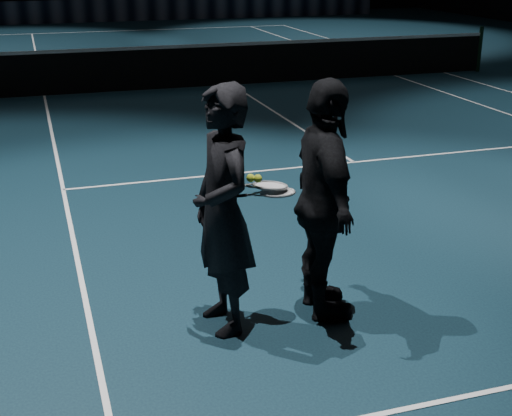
% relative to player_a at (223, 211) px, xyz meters
% --- Properties ---
extents(floor, '(36.00, 36.00, 0.00)m').
position_rel_player_a_xyz_m(floor, '(3.04, 10.40, -1.01)').
color(floor, black).
rests_on(floor, ground).
extents(court_lines, '(10.98, 23.78, 0.01)m').
position_rel_player_a_xyz_m(court_lines, '(3.04, 10.40, -1.00)').
color(court_lines, white).
rests_on(court_lines, floor).
extents(net_post_right, '(0.10, 0.10, 1.10)m').
position_rel_player_a_xyz_m(net_post_right, '(9.44, 10.40, -0.46)').
color(net_post_right, black).
rests_on(net_post_right, floor).
extents(net_mesh, '(12.80, 0.02, 0.86)m').
position_rel_player_a_xyz_m(net_mesh, '(3.04, 10.40, -0.56)').
color(net_mesh, black).
rests_on(net_mesh, floor).
extents(net_tape, '(12.80, 0.03, 0.07)m').
position_rel_player_a_xyz_m(net_tape, '(3.04, 10.40, -0.09)').
color(net_tape, white).
rests_on(net_tape, net_mesh).
extents(sponsor_backdrop, '(22.00, 0.15, 0.90)m').
position_rel_player_a_xyz_m(sponsor_backdrop, '(3.04, 25.90, -0.56)').
color(sponsor_backdrop, black).
rests_on(sponsor_backdrop, floor).
extents(player_a, '(0.56, 0.79, 2.01)m').
position_rel_player_a_xyz_m(player_a, '(0.00, 0.00, 0.00)').
color(player_a, black).
rests_on(player_a, floor).
extents(player_b, '(0.62, 1.23, 2.01)m').
position_rel_player_a_xyz_m(player_b, '(0.85, -0.03, 0.00)').
color(player_b, black).
rests_on(player_b, floor).
extents(racket_lower, '(0.69, 0.25, 0.03)m').
position_rel_player_a_xyz_m(racket_lower, '(0.45, -0.02, 0.12)').
color(racket_lower, black).
rests_on(racket_lower, player_a).
extents(racket_upper, '(0.69, 0.24, 0.10)m').
position_rel_player_a_xyz_m(racket_upper, '(0.40, 0.02, 0.16)').
color(racket_upper, black).
rests_on(racket_upper, player_b).
extents(tennis_balls, '(0.12, 0.10, 0.12)m').
position_rel_player_a_xyz_m(tennis_balls, '(0.25, -0.01, 0.27)').
color(tennis_balls, yellow).
rests_on(tennis_balls, racket_upper).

